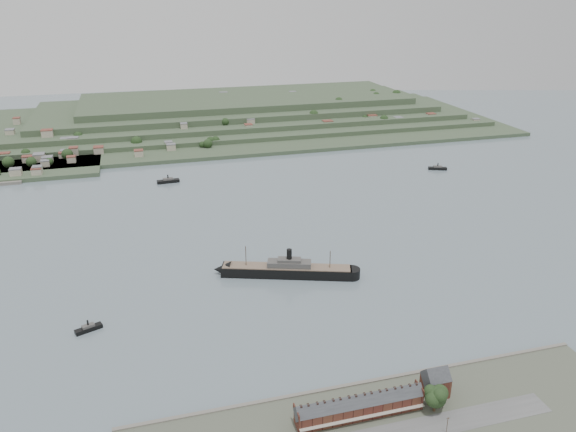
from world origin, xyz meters
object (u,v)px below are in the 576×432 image
object	(u,v)px
tugboat	(89,328)
fig_tree	(437,396)
terrace_row	(360,406)
steamship	(283,270)
gabled_building	(436,382)

from	to	relation	value
tugboat	fig_tree	size ratio (longest dim) A/B	1.15
terrace_row	steamship	size ratio (longest dim) A/B	0.62
steamship	fig_tree	world-z (taller)	steamship
fig_tree	tugboat	bearing A→B (deg)	143.70
gabled_building	tugboat	xyz separation A→B (m)	(-150.26, 96.04, -6.63)
tugboat	steamship	bearing A→B (deg)	15.22
terrace_row	fig_tree	bearing A→B (deg)	-11.20
terrace_row	tugboat	size ratio (longest dim) A/B	3.82
terrace_row	gabled_building	size ratio (longest dim) A/B	3.95
tugboat	fig_tree	bearing A→B (deg)	-36.30
terrace_row	steamship	distance (m)	131.48
steamship	fig_tree	size ratio (longest dim) A/B	7.08
steamship	fig_tree	xyz separation A→B (m)	(29.53, -137.77, 5.61)
fig_tree	terrace_row	bearing A→B (deg)	168.80
terrace_row	fig_tree	distance (m)	32.82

